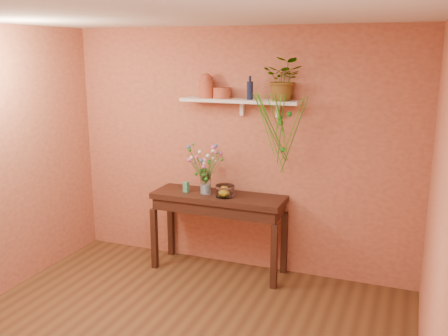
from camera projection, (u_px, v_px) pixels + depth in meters
room at (149, 199)px, 3.75m from camera, size 4.04×4.04×2.70m
sideboard at (218, 206)px, 5.51m from camera, size 1.48×0.47×0.90m
wall_shelf at (240, 101)px, 5.30m from camera, size 1.30×0.24×0.19m
terracotta_jug at (206, 86)px, 5.41m from camera, size 0.19×0.19×0.26m
terracotta_pot at (222, 93)px, 5.37m from camera, size 0.22×0.22×0.12m
blue_bottle at (250, 90)px, 5.21m from camera, size 0.08×0.08×0.25m
spider_plant at (284, 79)px, 5.10m from camera, size 0.41×0.36×0.44m
plant_fronds at (280, 126)px, 5.06m from camera, size 0.59×0.35×0.84m
glass_vase at (206, 185)px, 5.49m from camera, size 0.12×0.12×0.24m
bouquet at (204, 160)px, 5.43m from camera, size 0.45×0.48×0.45m
glass_bowl at (225, 191)px, 5.39m from camera, size 0.21×0.21×0.12m
lemon at (224, 192)px, 5.40m from camera, size 0.08×0.08×0.08m
carton at (186, 187)px, 5.56m from camera, size 0.07×0.06×0.12m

